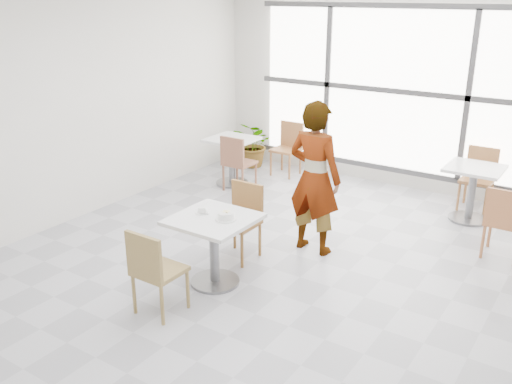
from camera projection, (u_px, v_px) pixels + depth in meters
The scene contains 17 objects.
floor at pixel (271, 268), 6.23m from camera, with size 7.00×7.00×0.00m, color #9E9EA5.
wall_back at pixel (395, 90), 8.45m from camera, with size 6.00×6.00×0.00m, color silver.
wall_left at pixel (79, 106), 7.28m from camera, with size 7.00×7.00×0.00m, color silver.
window at pixel (393, 91), 8.40m from camera, with size 4.60×0.07×2.52m.
main_table at pixel (214, 238), 5.75m from camera, with size 0.80×0.80×0.75m.
chair_near at pixel (153, 267), 5.18m from camera, with size 0.42×0.42×0.87m.
chair_far at pixel (242, 215), 6.38m from camera, with size 0.42×0.42×0.87m.
oatmeal_bowl at pixel (226, 216), 5.60m from camera, with size 0.21×0.21×0.09m.
coffee_cup at pixel (202, 211), 5.76m from camera, with size 0.16×0.13×0.07m.
person at pixel (315, 178), 6.38m from camera, with size 0.66×0.43×1.80m, color black.
bg_table_left at pixel (232, 154), 8.79m from camera, with size 0.70×0.70×0.75m.
bg_table_right at pixel (472, 186), 7.38m from camera, with size 0.70×0.70×0.75m.
bg_chair_left_near at pixel (236, 160), 8.46m from camera, with size 0.42×0.42×0.87m.
bg_chair_left_far at pixel (288, 145), 9.28m from camera, with size 0.42×0.42×0.87m.
bg_chair_right_near at pixel (505, 219), 6.28m from camera, with size 0.42×0.42×0.87m.
bg_chair_right_far at pixel (479, 174), 7.80m from camera, with size 0.42×0.42×0.87m.
plant_left at pixel (254, 144), 9.68m from camera, with size 0.72×0.63×0.81m, color #47833B.
Camera 1 is at (2.95, -4.71, 2.93)m, focal length 39.05 mm.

